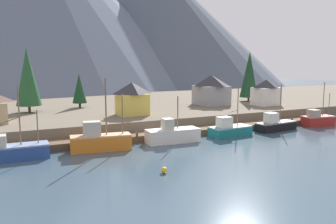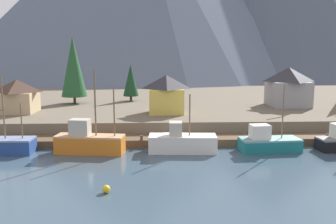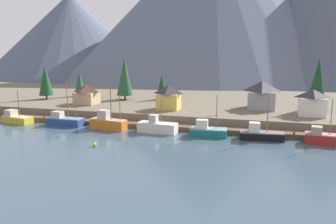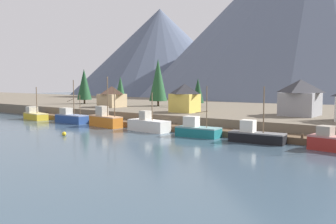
% 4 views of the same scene
% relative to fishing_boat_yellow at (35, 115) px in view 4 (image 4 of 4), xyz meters
% --- Properties ---
extents(ground_plane, '(400.00, 400.00, 1.00)m').
position_rel_fishing_boat_yellow_xyz_m(ground_plane, '(33.98, 22.11, -1.56)').
color(ground_plane, '#384C5B').
extents(dock, '(80.00, 4.00, 1.60)m').
position_rel_fishing_boat_yellow_xyz_m(dock, '(33.98, 4.10, -0.56)').
color(dock, brown).
rests_on(dock, ground_plane).
extents(shoreline_bank, '(400.00, 56.00, 2.50)m').
position_rel_fishing_boat_yellow_xyz_m(shoreline_bank, '(33.98, 34.11, 0.19)').
color(shoreline_bank, '#665B4C').
rests_on(shoreline_bank, ground_plane).
extents(mountain_west_peak, '(112.95, 112.95, 53.91)m').
position_rel_fishing_boat_yellow_xyz_m(mountain_west_peak, '(-68.89, 135.10, 25.89)').
color(mountain_west_peak, '#4C566B').
rests_on(mountain_west_peak, ground_plane).
extents(mountain_central_peak, '(174.21, 174.21, 88.90)m').
position_rel_fishing_boat_yellow_xyz_m(mountain_central_peak, '(24.50, 138.80, 43.39)').
color(mountain_central_peak, slate).
rests_on(mountain_central_peak, ground_plane).
extents(fishing_boat_yellow, '(7.96, 4.02, 7.76)m').
position_rel_fishing_boat_yellow_xyz_m(fishing_boat_yellow, '(0.00, 0.00, 0.00)').
color(fishing_boat_yellow, gold).
rests_on(fishing_boat_yellow, ground_plane).
extents(fishing_boat_blue, '(8.23, 2.92, 9.33)m').
position_rel_fishing_boat_yellow_xyz_m(fishing_boat_blue, '(12.68, 0.52, 0.08)').
color(fishing_boat_blue, navy).
rests_on(fishing_boat_blue, ground_plane).
extents(fishing_boat_orange, '(8.45, 3.59, 10.01)m').
position_rel_fishing_boat_yellow_xyz_m(fishing_boat_orange, '(23.70, 0.20, 0.37)').
color(fishing_boat_orange, '#CC6B1E').
rests_on(fishing_boat_orange, ground_plane).
extents(fishing_boat_white, '(8.34, 3.37, 7.08)m').
position_rel_fishing_boat_yellow_xyz_m(fishing_boat_white, '(34.97, 0.28, 0.13)').
color(fishing_boat_white, silver).
rests_on(fishing_boat_white, ground_plane).
extents(fishing_boat_teal, '(7.43, 3.58, 8.35)m').
position_rel_fishing_boat_yellow_xyz_m(fishing_boat_teal, '(45.56, 0.15, 0.03)').
color(fishing_boat_teal, '#196B70').
rests_on(fishing_boat_teal, ground_plane).
extents(fishing_boat_black, '(8.40, 3.34, 8.37)m').
position_rel_fishing_boat_yellow_xyz_m(fishing_boat_black, '(55.76, 0.29, 0.02)').
color(fishing_boat_black, black).
rests_on(fishing_boat_black, ground_plane).
extents(fishing_boat_red, '(6.50, 3.39, 8.47)m').
position_rel_fishing_boat_yellow_xyz_m(fishing_boat_red, '(66.61, 0.29, 0.13)').
color(fishing_boat_red, maroon).
rests_on(fishing_boat_red, ground_plane).
extents(house_tan, '(5.80, 5.64, 5.30)m').
position_rel_fishing_boat_yellow_xyz_m(house_tan, '(9.83, 15.72, 4.15)').
color(house_tan, tan).
rests_on(house_tan, shoreline_bank).
extents(house_grey, '(6.77, 7.30, 6.95)m').
position_rel_fishing_boat_yellow_xyz_m(house_grey, '(55.61, 20.97, 4.99)').
color(house_grey, gray).
rests_on(house_grey, shoreline_bank).
extents(house_yellow, '(5.60, 4.74, 6.05)m').
position_rel_fishing_boat_yellow_xyz_m(house_yellow, '(33.54, 13.94, 4.53)').
color(house_yellow, gold).
rests_on(house_yellow, shoreline_bank).
extents(conifer_near_left, '(3.09, 3.09, 7.36)m').
position_rel_fishing_boat_yellow_xyz_m(conifer_near_left, '(27.04, 29.36, 5.60)').
color(conifer_near_left, '#4C3823').
rests_on(conifer_near_left, shoreline_bank).
extents(conifer_mid_left, '(4.76, 4.76, 12.49)m').
position_rel_fishing_boat_yellow_xyz_m(conifer_mid_left, '(16.58, 26.15, 8.35)').
color(conifer_mid_left, '#4C3823').
rests_on(conifer_mid_left, shoreline_bank).
extents(conifer_mid_right, '(2.99, 2.99, 7.94)m').
position_rel_fishing_boat_yellow_xyz_m(conifer_mid_right, '(-0.34, 29.28, 6.15)').
color(conifer_mid_right, '#4C3823').
rests_on(conifer_mid_right, shoreline_bank).
extents(conifer_back_left, '(4.23, 4.23, 10.14)m').
position_rel_fishing_boat_yellow_xyz_m(conifer_back_left, '(-6.66, 20.78, 7.10)').
color(conifer_back_left, '#4C3823').
rests_on(conifer_back_left, shoreline_bank).
extents(channel_buoy, '(0.70, 0.70, 0.70)m').
position_rel_fishing_boat_yellow_xyz_m(channel_buoy, '(27.41, -12.63, -0.71)').
color(channel_buoy, gold).
rests_on(channel_buoy, ground_plane).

